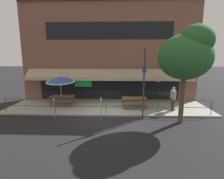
{
  "coord_description": "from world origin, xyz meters",
  "views": [
    {
      "loc": [
        0.83,
        -10.93,
        3.86
      ],
      "look_at": [
        0.35,
        1.6,
        1.5
      ],
      "focal_mm": 28.0,
      "sensor_mm": 36.0,
      "label": 1
    }
  ],
  "objects_px": {
    "picnic_table_left": "(62,98)",
    "patio_umbrella_left": "(61,79)",
    "parking_meter_near": "(54,101)",
    "picnic_table_centre": "(134,100)",
    "pedestrian_walking": "(173,97)",
    "street_sign_pole": "(144,84)",
    "street_tree_curbside": "(187,54)",
    "parking_meter_far": "(101,102)"
  },
  "relations": [
    {
      "from": "parking_meter_far",
      "to": "street_sign_pole",
      "type": "height_order",
      "value": "street_sign_pole"
    },
    {
      "from": "picnic_table_left",
      "to": "picnic_table_centre",
      "type": "relative_size",
      "value": 1.0
    },
    {
      "from": "picnic_table_centre",
      "to": "patio_umbrella_left",
      "type": "height_order",
      "value": "patio_umbrella_left"
    },
    {
      "from": "picnic_table_centre",
      "to": "street_tree_curbside",
      "type": "relative_size",
      "value": 0.32
    },
    {
      "from": "patio_umbrella_left",
      "to": "picnic_table_centre",
      "type": "bearing_deg",
      "value": -2.4
    },
    {
      "from": "parking_meter_near",
      "to": "parking_meter_far",
      "type": "relative_size",
      "value": 1.0
    },
    {
      "from": "picnic_table_centre",
      "to": "parking_meter_near",
      "type": "distance_m",
      "value": 5.67
    },
    {
      "from": "picnic_table_left",
      "to": "parking_meter_near",
      "type": "bearing_deg",
      "value": -81.98
    },
    {
      "from": "picnic_table_left",
      "to": "parking_meter_near",
      "type": "xyz_separation_m",
      "value": [
        0.38,
        -2.71,
        0.44
      ]
    },
    {
      "from": "pedestrian_walking",
      "to": "street_sign_pole",
      "type": "height_order",
      "value": "street_sign_pole"
    },
    {
      "from": "picnic_table_left",
      "to": "patio_umbrella_left",
      "type": "height_order",
      "value": "patio_umbrella_left"
    },
    {
      "from": "picnic_table_centre",
      "to": "street_sign_pole",
      "type": "xyz_separation_m",
      "value": [
        0.37,
        -2.21,
        1.52
      ]
    },
    {
      "from": "parking_meter_far",
      "to": "street_tree_curbside",
      "type": "bearing_deg",
      "value": -4.34
    },
    {
      "from": "parking_meter_near",
      "to": "street_tree_curbside",
      "type": "distance_m",
      "value": 8.29
    },
    {
      "from": "parking_meter_near",
      "to": "parking_meter_far",
      "type": "xyz_separation_m",
      "value": [
        2.93,
        -0.04,
        0.0
      ]
    },
    {
      "from": "picnic_table_left",
      "to": "street_tree_curbside",
      "type": "xyz_separation_m",
      "value": [
        8.16,
        -3.12,
        3.28
      ]
    },
    {
      "from": "patio_umbrella_left",
      "to": "parking_meter_near",
      "type": "bearing_deg",
      "value": -81.45
    },
    {
      "from": "picnic_table_centre",
      "to": "patio_umbrella_left",
      "type": "distance_m",
      "value": 5.74
    },
    {
      "from": "parking_meter_far",
      "to": "street_sign_pole",
      "type": "distance_m",
      "value": 2.81
    },
    {
      "from": "pedestrian_walking",
      "to": "street_sign_pole",
      "type": "distance_m",
      "value": 3.04
    },
    {
      "from": "picnic_table_left",
      "to": "street_tree_curbside",
      "type": "relative_size",
      "value": 0.32
    },
    {
      "from": "patio_umbrella_left",
      "to": "pedestrian_walking",
      "type": "height_order",
      "value": "patio_umbrella_left"
    },
    {
      "from": "picnic_table_left",
      "to": "street_sign_pole",
      "type": "relative_size",
      "value": 0.41
    },
    {
      "from": "street_tree_curbside",
      "to": "street_sign_pole",
      "type": "bearing_deg",
      "value": 167.35
    },
    {
      "from": "picnic_table_centre",
      "to": "patio_umbrella_left",
      "type": "bearing_deg",
      "value": 177.6
    },
    {
      "from": "patio_umbrella_left",
      "to": "street_sign_pole",
      "type": "relative_size",
      "value": 0.55
    },
    {
      "from": "picnic_table_left",
      "to": "parking_meter_near",
      "type": "relative_size",
      "value": 1.27
    },
    {
      "from": "picnic_table_left",
      "to": "street_tree_curbside",
      "type": "height_order",
      "value": "street_tree_curbside"
    },
    {
      "from": "picnic_table_left",
      "to": "pedestrian_walking",
      "type": "bearing_deg",
      "value": -7.11
    },
    {
      "from": "patio_umbrella_left",
      "to": "pedestrian_walking",
      "type": "relative_size",
      "value": 1.4
    },
    {
      "from": "parking_meter_far",
      "to": "street_tree_curbside",
      "type": "distance_m",
      "value": 5.63
    },
    {
      "from": "pedestrian_walking",
      "to": "parking_meter_near",
      "type": "bearing_deg",
      "value": -167.82
    },
    {
      "from": "picnic_table_centre",
      "to": "pedestrian_walking",
      "type": "distance_m",
      "value": 2.77
    },
    {
      "from": "picnic_table_centre",
      "to": "parking_meter_far",
      "type": "xyz_separation_m",
      "value": [
        -2.22,
        -2.35,
        0.44
      ]
    },
    {
      "from": "pedestrian_walking",
      "to": "street_tree_curbside",
      "type": "relative_size",
      "value": 0.31
    },
    {
      "from": "pedestrian_walking",
      "to": "parking_meter_near",
      "type": "distance_m",
      "value": 8.01
    },
    {
      "from": "picnic_table_left",
      "to": "patio_umbrella_left",
      "type": "relative_size",
      "value": 0.75
    },
    {
      "from": "picnic_table_centre",
      "to": "street_sign_pole",
      "type": "bearing_deg",
      "value": -80.55
    },
    {
      "from": "picnic_table_left",
      "to": "picnic_table_centre",
      "type": "height_order",
      "value": "same"
    },
    {
      "from": "picnic_table_left",
      "to": "picnic_table_centre",
      "type": "bearing_deg",
      "value": -4.18
    },
    {
      "from": "picnic_table_centre",
      "to": "pedestrian_walking",
      "type": "height_order",
      "value": "pedestrian_walking"
    },
    {
      "from": "patio_umbrella_left",
      "to": "parking_meter_near",
      "type": "distance_m",
      "value": 2.77
    }
  ]
}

